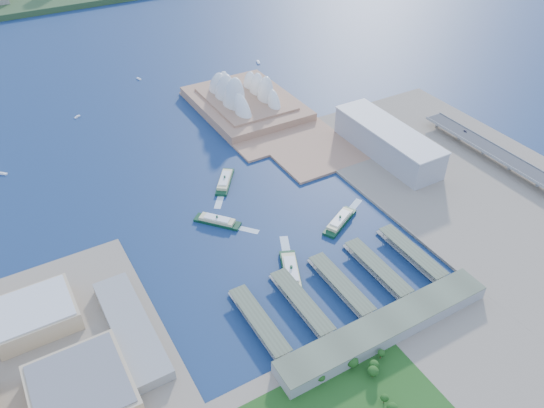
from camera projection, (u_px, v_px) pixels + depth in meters
ground at (284, 246)px, 525.19m from camera, size 3000.00×3000.00×0.00m
east_land at (493, 198)px, 585.50m from camera, size 240.00×500.00×3.00m
peninsula at (254, 112)px, 745.44m from camera, size 135.00×220.00×3.00m
opera_house at (245, 87)px, 739.59m from camera, size 134.00×180.00×58.00m
toaster_building at (387, 142)px, 645.20m from camera, size 45.00×155.00×35.00m
expressway at (539, 182)px, 598.00m from camera, size 26.00×340.00×11.85m
west_buildings at (29, 408)px, 367.62m from camera, size 200.00×280.00×27.00m
ferry_wharves at (341, 285)px, 476.48m from camera, size 184.00×90.00×9.30m
terminal_building at (385, 328)px, 433.07m from camera, size 200.00×28.00×12.00m
ferry_a at (217, 219)px, 551.05m from camera, size 41.95×45.86×9.39m
ferry_b at (225, 179)px, 608.22m from camera, size 41.78×50.16×9.91m
ferry_c at (291, 270)px, 490.21m from camera, size 37.88×60.52×11.25m
ferry_d at (340, 220)px, 550.41m from camera, size 53.12×36.37×10.00m
boat_a at (2, 173)px, 624.93m from camera, size 11.75×10.96×2.48m
boat_b at (77, 117)px, 736.35m from camera, size 8.97×7.27×2.35m
boat_c at (258, 62)px, 887.77m from camera, size 8.49×14.14×3.06m
boat_e at (139, 79)px, 835.80m from camera, size 5.45×9.99×2.34m
car_c at (465, 131)px, 675.33m from camera, size 1.97×4.84×1.40m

